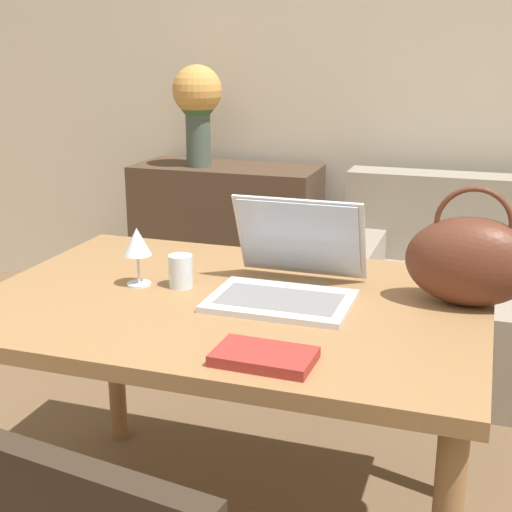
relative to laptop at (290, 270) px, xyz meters
name	(u,v)px	position (x,y,z in m)	size (l,w,h in m)	color
wall_back	(367,52)	(-0.15, 1.87, 0.53)	(10.00, 0.06, 2.70)	beige
dining_table	(232,328)	(-0.13, -0.08, -0.15)	(1.31, 0.92, 0.75)	olive
sideboard	(227,244)	(-0.77, 1.57, -0.41)	(0.92, 0.40, 0.80)	#4C3828
laptop	(290,270)	(0.00, 0.00, 0.00)	(0.36, 0.37, 0.25)	silver
drinking_glass	(181,271)	(-0.30, -0.04, -0.02)	(0.07, 0.07, 0.09)	silver
wine_glass	(137,244)	(-0.41, -0.07, 0.05)	(0.08, 0.08, 0.16)	silver
handbag	(470,260)	(0.45, 0.06, 0.05)	(0.32, 0.17, 0.31)	#592D1E
flower_vase	(197,101)	(-0.90, 1.52, 0.31)	(0.24, 0.24, 0.49)	#47564C
book	(264,357)	(0.07, -0.43, -0.05)	(0.21, 0.13, 0.02)	maroon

